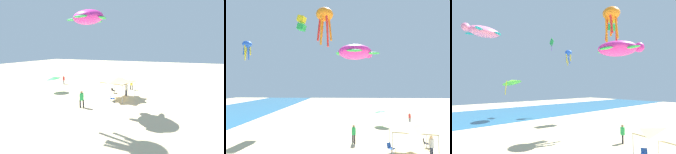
# 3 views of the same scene
# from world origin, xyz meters

# --- Properties ---
(ground) EXTENTS (120.00, 120.00, 0.10)m
(ground) POSITION_xyz_m (0.00, 0.00, -0.05)
(ground) COLOR beige
(canopy_tent) EXTENTS (3.89, 4.08, 2.80)m
(canopy_tent) POSITION_xyz_m (-0.20, 1.01, 2.48)
(canopy_tent) COLOR #B7B7BC
(canopy_tent) RESTS_ON ground
(beach_umbrella) EXTENTS (2.14, 2.12, 2.50)m
(beach_umbrella) POSITION_xyz_m (9.80, 1.54, 2.12)
(beach_umbrella) COLOR silver
(beach_umbrella) RESTS_ON ground
(folding_chair_facing_ocean) EXTENTS (0.77, 0.80, 0.82)m
(folding_chair_facing_ocean) POSITION_xyz_m (1.30, -1.02, 0.47)
(folding_chair_facing_ocean) COLOR black
(folding_chair_facing_ocean) RESTS_ON ground
(folding_chair_right_of_tent) EXTENTS (0.80, 0.77, 0.82)m
(folding_chair_right_of_tent) POSITION_xyz_m (-0.06, 2.82, 0.47)
(folding_chair_right_of_tent) COLOR black
(folding_chair_right_of_tent) RESTS_ON ground
(person_near_umbrella) EXTENTS (0.38, 0.38, 1.58)m
(person_near_umbrella) POSITION_xyz_m (11.96, -3.65, 0.93)
(person_near_umbrella) COLOR #33384C
(person_near_umbrella) RESTS_ON ground
(person_beachcomber) EXTENTS (0.43, 0.43, 1.81)m
(person_beachcomber) POSITION_xyz_m (-0.87, -0.46, 1.06)
(person_beachcomber) COLOR #33384C
(person_beachcomber) RESTS_ON ground
(person_far_stroller) EXTENTS (0.46, 0.45, 1.91)m
(person_far_stroller) POSITION_xyz_m (2.19, 6.06, 1.12)
(person_far_stroller) COLOR black
(person_far_stroller) RESTS_ON ground
(kite_octopus_blue) EXTENTS (1.46, 1.46, 3.25)m
(kite_octopus_blue) POSITION_xyz_m (10.53, 23.50, 12.89)
(kite_octopus_blue) COLOR blue
(kite_turtle_magenta) EXTENTS (4.98, 4.98, 1.62)m
(kite_turtle_magenta) POSITION_xyz_m (1.31, 5.84, 9.59)
(kite_turtle_magenta) COLOR #E02D9E
(kite_box_yellow) EXTENTS (1.56, 1.77, 3.02)m
(kite_box_yellow) POSITION_xyz_m (14.60, 15.42, 18.09)
(kite_box_yellow) COLOR yellow
(kite_octopus_orange) EXTENTS (2.35, 2.35, 5.22)m
(kite_octopus_orange) POSITION_xyz_m (6.08, 9.79, 15.59)
(kite_octopus_orange) COLOR orange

